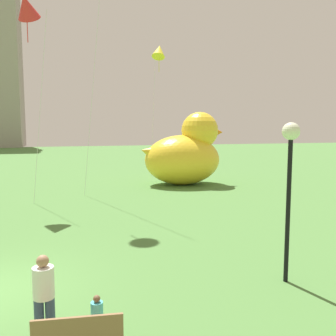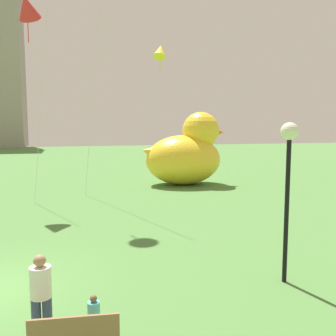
# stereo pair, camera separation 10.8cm
# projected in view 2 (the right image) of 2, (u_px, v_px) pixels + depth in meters

# --- Properties ---
(park_bench) EXTENTS (1.61, 0.61, 0.90)m
(park_bench) POSITION_uv_depth(u_px,v_px,m) (75.00, 336.00, 6.51)
(park_bench) COLOR olive
(park_bench) RESTS_ON ground
(person_adult) EXTENTS (0.41, 0.41, 1.69)m
(person_adult) POSITION_uv_depth(u_px,v_px,m) (41.00, 292.00, 7.21)
(person_adult) COLOR #38476B
(person_adult) RESTS_ON ground
(person_child) EXTENTS (0.24, 0.24, 0.97)m
(person_child) POSITION_uv_depth(u_px,v_px,m) (94.00, 317.00, 7.06)
(person_child) COLOR silver
(person_child) RESTS_ON ground
(giant_inflatable_duck) EXTENTS (6.28, 4.03, 5.21)m
(giant_inflatable_duck) POSITION_uv_depth(u_px,v_px,m) (186.00, 154.00, 26.37)
(giant_inflatable_duck) COLOR yellow
(giant_inflatable_duck) RESTS_ON ground
(lamppost) EXTENTS (0.46, 0.46, 4.28)m
(lamppost) POSITION_uv_depth(u_px,v_px,m) (288.00, 161.00, 9.56)
(lamppost) COLOR black
(lamppost) RESTS_ON ground
(kite_red) EXTENTS (1.71, 1.86, 10.78)m
(kite_red) POSITION_uv_depth(u_px,v_px,m) (27.00, 7.00, 18.09)
(kite_red) COLOR silver
(kite_red) RESTS_ON ground
(kite_yellow) EXTENTS (1.67, 1.81, 11.15)m
(kite_yellow) POSITION_uv_depth(u_px,v_px,m) (160.00, 51.00, 30.64)
(kite_yellow) COLOR silver
(kite_yellow) RESTS_ON ground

